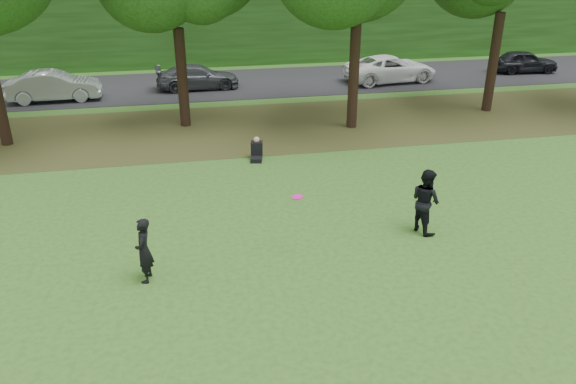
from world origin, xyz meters
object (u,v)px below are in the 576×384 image
(player_right, at_px, (425,201))
(frisbee, at_px, (297,197))
(player_left, at_px, (144,250))
(seated_person, at_px, (257,151))

(player_right, xyz_separation_m, frisbee, (-3.69, -0.47, 0.67))
(player_left, distance_m, player_right, 7.56)
(player_left, xyz_separation_m, player_right, (7.48, 1.05, 0.11))
(frisbee, height_order, seated_person, frisbee)
(player_right, relative_size, seated_person, 2.21)
(player_left, height_order, seated_person, player_left)
(player_left, bearing_deg, player_right, 107.38)
(player_left, relative_size, frisbee, 4.45)
(frisbee, relative_size, seated_person, 0.44)
(player_left, height_order, player_right, player_right)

